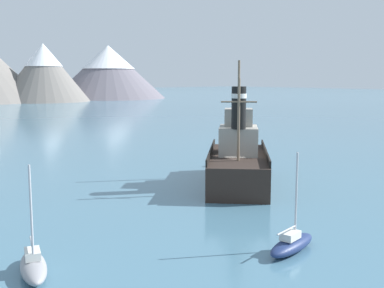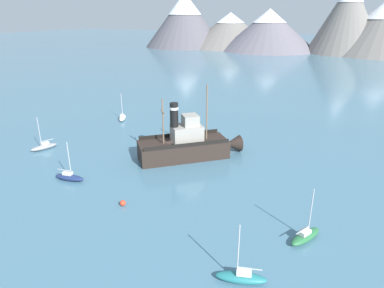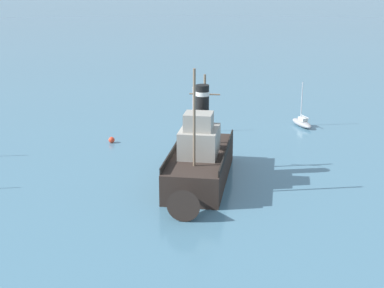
% 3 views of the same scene
% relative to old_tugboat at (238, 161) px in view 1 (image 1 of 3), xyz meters
% --- Properties ---
extents(ground_plane, '(600.00, 600.00, 0.00)m').
position_rel_old_tugboat_xyz_m(ground_plane, '(-1.00, -0.65, -1.83)').
color(ground_plane, '#477289').
extents(old_tugboat, '(12.68, 12.46, 9.90)m').
position_rel_old_tugboat_xyz_m(old_tugboat, '(0.00, 0.00, 0.00)').
color(old_tugboat, '#2D231E').
rests_on(old_tugboat, ground).
extents(sailboat_grey, '(2.26, 3.95, 4.90)m').
position_rel_old_tugboat_xyz_m(sailboat_grey, '(-19.94, -7.10, -1.40)').
color(sailboat_grey, gray).
rests_on(sailboat_grey, ground).
extents(sailboat_navy, '(3.94, 1.78, 4.90)m').
position_rel_old_tugboat_xyz_m(sailboat_navy, '(-9.20, -12.61, -1.40)').
color(sailboat_navy, navy).
rests_on(sailboat_navy, ground).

